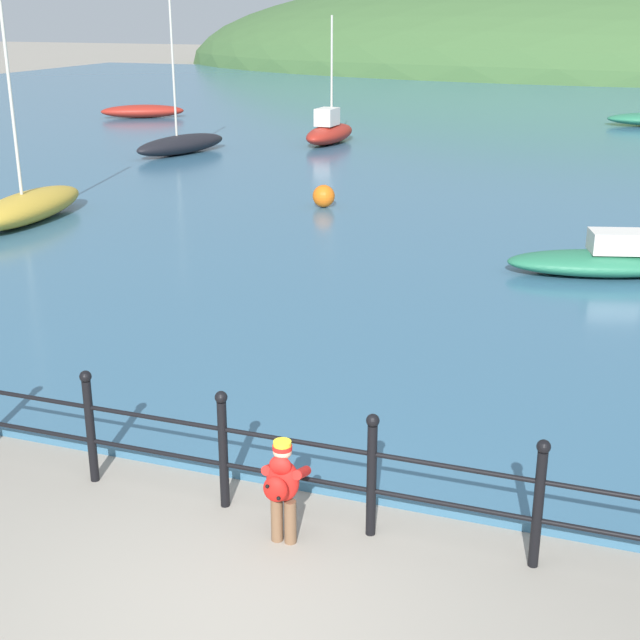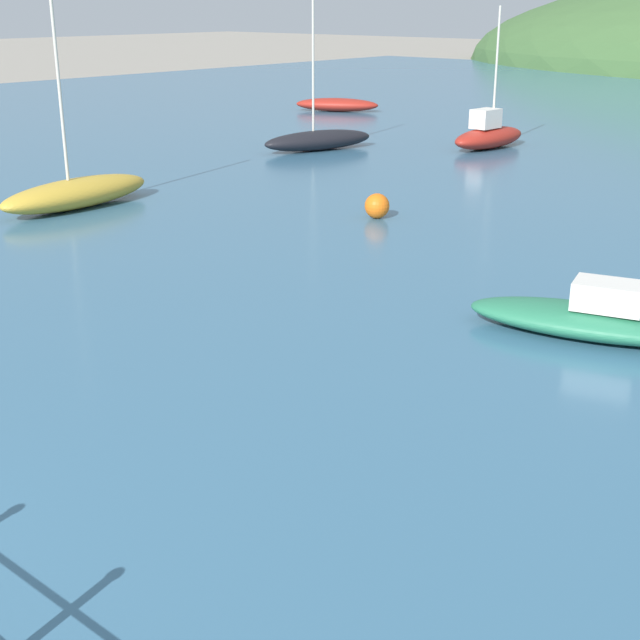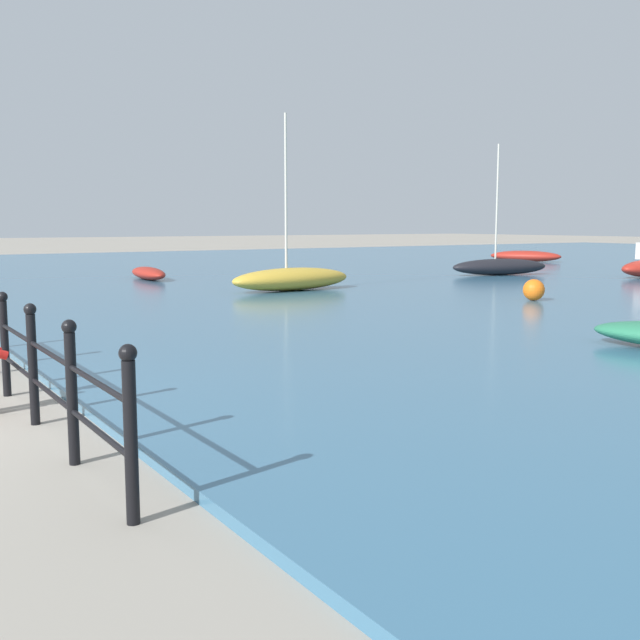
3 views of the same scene
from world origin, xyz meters
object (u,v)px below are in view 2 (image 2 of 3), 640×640
boat_red_dinghy (489,135)px  boat_green_fishing (318,140)px  boat_blue_hull (337,105)px  mooring_buoy (377,206)px  boat_white_sailboat (589,318)px  boat_mid_harbor (77,192)px

boat_red_dinghy → boat_green_fishing: boat_green_fishing is taller
boat_blue_hull → boat_red_dinghy: boat_red_dinghy is taller
boat_red_dinghy → mooring_buoy: boat_red_dinghy is taller
boat_white_sailboat → boat_mid_harbor: bearing=179.6°
boat_white_sailboat → boat_red_dinghy: (-9.68, 13.42, 0.15)m
boat_blue_hull → boat_white_sailboat: boat_white_sailboat is taller
boat_blue_hull → boat_white_sailboat: size_ratio=1.04×
boat_red_dinghy → mooring_buoy: 10.31m
boat_green_fishing → mooring_buoy: 9.20m
boat_blue_hull → mooring_buoy: 19.36m
boat_green_fishing → boat_white_sailboat: bearing=-35.8°
boat_red_dinghy → mooring_buoy: bearing=-71.8°
boat_mid_harbor → boat_white_sailboat: size_ratio=1.43×
boat_white_sailboat → mooring_buoy: size_ratio=6.51×
boat_blue_hull → boat_green_fishing: bearing=-53.0°
boat_mid_harbor → boat_green_fishing: bearing=97.9°
boat_blue_hull → boat_mid_harbor: bearing=-67.1°
mooring_buoy → boat_blue_hull: bearing=132.7°
boat_blue_hull → mooring_buoy: bearing=-47.3°
boat_white_sailboat → mooring_buoy: bearing=150.6°
boat_white_sailboat → mooring_buoy: (-6.45, 3.63, 0.01)m
boat_mid_harbor → boat_red_dinghy: boat_mid_harbor is taller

